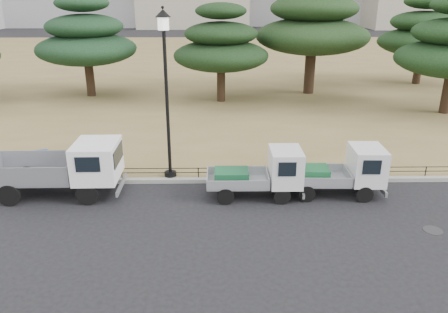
{
  "coord_description": "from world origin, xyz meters",
  "views": [
    {
      "loc": [
        -0.22,
        -13.05,
        7.01
      ],
      "look_at": [
        0.0,
        2.0,
        1.3
      ],
      "focal_mm": 35.0,
      "sensor_mm": 36.0,
      "label": 1
    }
  ],
  "objects_px": {
    "truck_kei_rear": "(342,171)",
    "tarp_pile": "(35,164)",
    "street_lamp": "(165,68)",
    "truck_large": "(63,166)",
    "truck_kei_front": "(262,173)"
  },
  "relations": [
    {
      "from": "street_lamp",
      "to": "truck_kei_rear",
      "type": "bearing_deg",
      "value": -12.45
    },
    {
      "from": "truck_large",
      "to": "truck_kei_front",
      "type": "bearing_deg",
      "value": -2.62
    },
    {
      "from": "truck_large",
      "to": "street_lamp",
      "type": "xyz_separation_m",
      "value": [
        3.67,
        1.33,
        3.29
      ]
    },
    {
      "from": "tarp_pile",
      "to": "street_lamp",
      "type": "bearing_deg",
      "value": -3.63
    },
    {
      "from": "truck_kei_rear",
      "to": "tarp_pile",
      "type": "xyz_separation_m",
      "value": [
        -11.82,
        1.76,
        -0.37
      ]
    },
    {
      "from": "truck_kei_rear",
      "to": "truck_large",
      "type": "bearing_deg",
      "value": -178.73
    },
    {
      "from": "street_lamp",
      "to": "tarp_pile",
      "type": "distance_m",
      "value": 6.67
    },
    {
      "from": "truck_kei_front",
      "to": "tarp_pile",
      "type": "distance_m",
      "value": 9.1
    },
    {
      "from": "truck_large",
      "to": "street_lamp",
      "type": "relative_size",
      "value": 0.73
    },
    {
      "from": "truck_large",
      "to": "street_lamp",
      "type": "height_order",
      "value": "street_lamp"
    },
    {
      "from": "truck_kei_front",
      "to": "truck_kei_rear",
      "type": "height_order",
      "value": "truck_kei_rear"
    },
    {
      "from": "truck_large",
      "to": "truck_kei_front",
      "type": "xyz_separation_m",
      "value": [
        7.15,
        -0.22,
        -0.23
      ]
    },
    {
      "from": "truck_kei_front",
      "to": "street_lamp",
      "type": "xyz_separation_m",
      "value": [
        -3.47,
        1.55,
        3.51
      ]
    },
    {
      "from": "truck_kei_rear",
      "to": "truck_kei_front",
      "type": "bearing_deg",
      "value": -175.57
    },
    {
      "from": "truck_large",
      "to": "truck_kei_rear",
      "type": "height_order",
      "value": "truck_large"
    }
  ]
}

